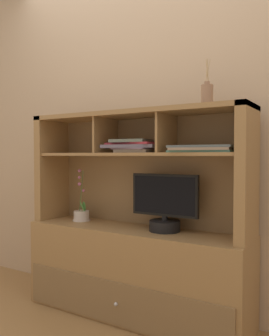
{
  "coord_description": "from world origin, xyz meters",
  "views": [
    {
      "loc": [
        1.22,
        -2.0,
        1.07
      ],
      "look_at": [
        0.0,
        0.0,
        0.99
      ],
      "focal_mm": 38.04,
      "sensor_mm": 36.0,
      "label": 1
    }
  ],
  "objects_px": {
    "media_console": "(135,252)",
    "tv_monitor": "(165,207)",
    "magazine_stack_left": "(202,149)",
    "potted_orchid": "(82,214)",
    "diffuser_bottle": "(207,95)",
    "magazine_stack_centre": "(132,146)"
  },
  "relations": [
    {
      "from": "media_console",
      "to": "magazine_stack_left",
      "type": "relative_size",
      "value": 3.99
    },
    {
      "from": "tv_monitor",
      "to": "diffuser_bottle",
      "type": "distance_m",
      "value": 0.74
    },
    {
      "from": "tv_monitor",
      "to": "magazine_stack_left",
      "type": "distance_m",
      "value": 0.46
    },
    {
      "from": "magazine_stack_centre",
      "to": "diffuser_bottle",
      "type": "distance_m",
      "value": 0.57
    },
    {
      "from": "tv_monitor",
      "to": "potted_orchid",
      "type": "relative_size",
      "value": 1.19
    },
    {
      "from": "magazine_stack_centre",
      "to": "tv_monitor",
      "type": "bearing_deg",
      "value": 12.76
    },
    {
      "from": "tv_monitor",
      "to": "magazine_stack_left",
      "type": "xyz_separation_m",
      "value": [
        0.27,
        -0.05,
        0.37
      ]
    },
    {
      "from": "media_console",
      "to": "tv_monitor",
      "type": "bearing_deg",
      "value": 1.97
    },
    {
      "from": "tv_monitor",
      "to": "media_console",
      "type": "bearing_deg",
      "value": -178.03
    },
    {
      "from": "magazine_stack_left",
      "to": "magazine_stack_centre",
      "type": "height_order",
      "value": "magazine_stack_centre"
    },
    {
      "from": "tv_monitor",
      "to": "magazine_stack_centre",
      "type": "distance_m",
      "value": 0.45
    },
    {
      "from": "magazine_stack_left",
      "to": "magazine_stack_centre",
      "type": "xyz_separation_m",
      "value": [
        -0.48,
        0.0,
        0.02
      ]
    },
    {
      "from": "tv_monitor",
      "to": "diffuser_bottle",
      "type": "height_order",
      "value": "diffuser_bottle"
    },
    {
      "from": "potted_orchid",
      "to": "magazine_stack_centre",
      "type": "xyz_separation_m",
      "value": [
        0.47,
        -0.05,
        0.5
      ]
    },
    {
      "from": "potted_orchid",
      "to": "magazine_stack_left",
      "type": "relative_size",
      "value": 1.0
    },
    {
      "from": "media_console",
      "to": "potted_orchid",
      "type": "relative_size",
      "value": 4.01
    },
    {
      "from": "potted_orchid",
      "to": "diffuser_bottle",
      "type": "relative_size",
      "value": 1.39
    },
    {
      "from": "media_console",
      "to": "tv_monitor",
      "type": "distance_m",
      "value": 0.38
    },
    {
      "from": "magazine_stack_left",
      "to": "diffuser_bottle",
      "type": "height_order",
      "value": "diffuser_bottle"
    },
    {
      "from": "magazine_stack_left",
      "to": "magazine_stack_centre",
      "type": "relative_size",
      "value": 1.0
    },
    {
      "from": "potted_orchid",
      "to": "magazine_stack_left",
      "type": "distance_m",
      "value": 1.06
    },
    {
      "from": "magazine_stack_left",
      "to": "diffuser_bottle",
      "type": "relative_size",
      "value": 1.39
    }
  ]
}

